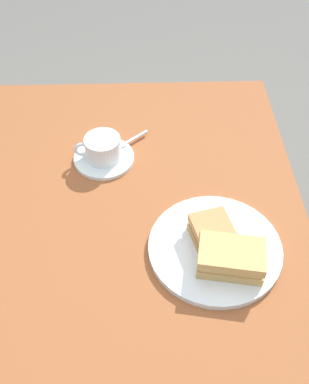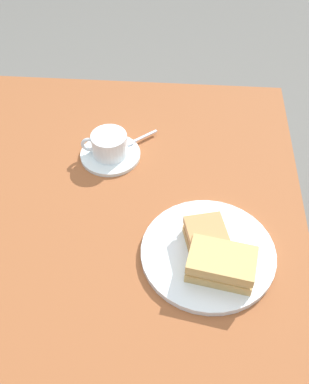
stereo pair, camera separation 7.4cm
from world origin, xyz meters
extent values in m
plane|color=slate|center=(0.00, 0.00, 0.00)|extent=(6.00, 6.00, 0.00)
cube|color=brown|center=(0.00, 0.00, 0.69)|extent=(1.09, 0.91, 0.04)
cylinder|color=#994D33|center=(-0.47, -0.38, 0.34)|extent=(0.07, 0.07, 0.67)
cylinder|color=#994D33|center=(-0.47, 0.38, 0.34)|extent=(0.07, 0.07, 0.67)
cylinder|color=white|center=(0.08, 0.23, 0.72)|extent=(0.28, 0.28, 0.01)
cube|color=#B98648|center=(0.07, 0.23, 0.74)|extent=(0.13, 0.11, 0.02)
cube|color=#B25657|center=(0.07, 0.23, 0.75)|extent=(0.12, 0.10, 0.01)
cube|color=#BB844C|center=(0.07, 0.23, 0.77)|extent=(0.13, 0.11, 0.02)
cube|color=tan|center=(0.12, 0.26, 0.74)|extent=(0.11, 0.14, 0.02)
cube|color=#E3BC7A|center=(0.12, 0.26, 0.75)|extent=(0.10, 0.13, 0.01)
cube|color=tan|center=(0.12, 0.26, 0.77)|extent=(0.11, 0.14, 0.02)
cylinder|color=white|center=(-0.21, -0.01, 0.72)|extent=(0.15, 0.15, 0.01)
cylinder|color=white|center=(-0.21, -0.01, 0.75)|extent=(0.09, 0.09, 0.06)
cylinder|color=#AF7B47|center=(-0.21, -0.01, 0.78)|extent=(0.08, 0.08, 0.01)
torus|color=white|center=(-0.21, -0.06, 0.75)|extent=(0.01, 0.04, 0.04)
cube|color=silver|center=(-0.28, 0.07, 0.73)|extent=(0.05, 0.06, 0.00)
ellipsoid|color=silver|center=(-0.25, 0.03, 0.73)|extent=(0.03, 0.03, 0.01)
camera|label=1|loc=(0.64, 0.09, 1.52)|focal=42.89mm
camera|label=2|loc=(0.64, 0.16, 1.52)|focal=42.89mm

